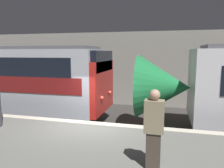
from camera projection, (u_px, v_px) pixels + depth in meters
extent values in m
plane|color=#33302D|center=(93.00, 154.00, 7.43)|extent=(120.00, 120.00, 0.00)
cube|color=beige|center=(92.00, 123.00, 7.12)|extent=(40.00, 0.30, 0.01)
cube|color=#9E998E|center=(130.00, 69.00, 14.06)|extent=(50.00, 0.15, 4.71)
cone|color=#238447|center=(163.00, 87.00, 9.27)|extent=(2.20, 2.73, 2.73)
sphere|color=#F2EFCC|center=(141.00, 96.00, 9.57)|extent=(0.20, 0.20, 0.20)
cube|color=red|center=(103.00, 86.00, 9.94)|extent=(0.25, 2.87, 2.30)
cube|color=black|center=(103.00, 61.00, 9.78)|extent=(0.25, 2.58, 0.92)
sphere|color=#EA4C42|center=(102.00, 98.00, 9.33)|extent=(0.18, 0.18, 0.18)
sphere|color=#EA4C42|center=(110.00, 93.00, 10.59)|extent=(0.18, 0.18, 0.18)
cube|color=#473D33|center=(153.00, 150.00, 4.31)|extent=(0.28, 0.20, 0.74)
cube|color=gray|center=(154.00, 116.00, 4.21)|extent=(0.38, 0.24, 0.64)
sphere|color=tan|center=(155.00, 95.00, 4.15)|extent=(0.21, 0.21, 0.21)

